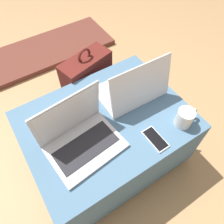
{
  "coord_description": "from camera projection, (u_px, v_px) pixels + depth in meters",
  "views": [
    {
      "loc": [
        -0.32,
        -0.55,
        1.38
      ],
      "look_at": [
        0.02,
        -0.03,
        0.51
      ],
      "focal_mm": 35.0,
      "sensor_mm": 36.0,
      "label": 1
    }
  ],
  "objects": [
    {
      "name": "ottoman",
      "position": [
        107.0,
        139.0,
        1.32
      ],
      "size": [
        0.87,
        0.66,
        0.43
      ],
      "color": "#2A3D4E",
      "rests_on": "ground_plane"
    },
    {
      "name": "fireplace_hearth",
      "position": [
        39.0,
        53.0,
        2.08
      ],
      "size": [
        1.4,
        0.5,
        0.04
      ],
      "color": "brown",
      "rests_on": "ground_plane"
    },
    {
      "name": "backpack",
      "position": [
        87.0,
        85.0,
        1.56
      ],
      "size": [
        0.37,
        0.26,
        0.55
      ],
      "rotation": [
        0.0,
        0.0,
        3.38
      ],
      "color": "#5B1E19",
      "rests_on": "ground_plane"
    },
    {
      "name": "laptop_far",
      "position": [
        133.0,
        89.0,
        1.19
      ],
      "size": [
        0.36,
        0.26,
        0.26
      ],
      "rotation": [
        0.0,
        0.0,
        3.11
      ],
      "color": "silver",
      "rests_on": "ottoman"
    },
    {
      "name": "coffee_mug",
      "position": [
        185.0,
        118.0,
        1.09
      ],
      "size": [
        0.13,
        0.09,
        0.1
      ],
      "color": "white",
      "rests_on": "ottoman"
    },
    {
      "name": "laptop_near",
      "position": [
        80.0,
        136.0,
        1.02
      ],
      "size": [
        0.37,
        0.29,
        0.27
      ],
      "rotation": [
        0.0,
        0.0,
        0.1
      ],
      "color": "silver",
      "rests_on": "ottoman"
    },
    {
      "name": "ground_plane",
      "position": [
        107.0,
        154.0,
        1.49
      ],
      "size": [
        14.0,
        14.0,
        0.0
      ],
      "primitive_type": "plane",
      "color": "tan"
    },
    {
      "name": "cell_phone",
      "position": [
        155.0,
        139.0,
        1.07
      ],
      "size": [
        0.07,
        0.14,
        0.01
      ],
      "rotation": [
        0.0,
        0.0,
        3.16
      ],
      "color": "white",
      "rests_on": "ottoman"
    }
  ]
}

